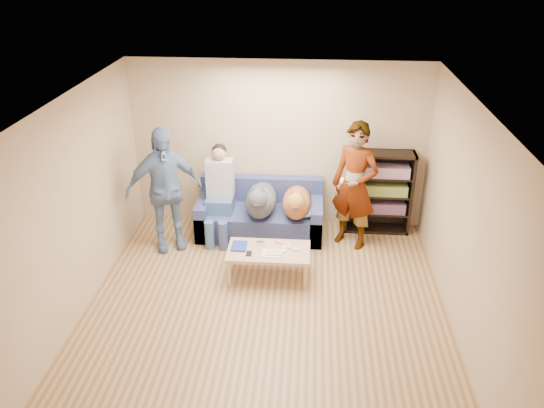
# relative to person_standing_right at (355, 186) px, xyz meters

# --- Properties ---
(ground) EXTENTS (5.00, 5.00, 0.00)m
(ground) POSITION_rel_person_standing_right_xyz_m (-1.14, -1.86, -0.95)
(ground) COLOR brown
(ground) RESTS_ON ground
(ceiling) EXTENTS (5.00, 5.00, 0.00)m
(ceiling) POSITION_rel_person_standing_right_xyz_m (-1.14, -1.86, 1.65)
(ceiling) COLOR white
(ceiling) RESTS_ON ground
(wall_back) EXTENTS (4.50, 0.00, 4.50)m
(wall_back) POSITION_rel_person_standing_right_xyz_m (-1.14, 0.64, 0.35)
(wall_back) COLOR tan
(wall_back) RESTS_ON ground
(wall_front) EXTENTS (4.50, 0.00, 4.50)m
(wall_front) POSITION_rel_person_standing_right_xyz_m (-1.14, -4.36, 0.35)
(wall_front) COLOR tan
(wall_front) RESTS_ON ground
(wall_left) EXTENTS (0.00, 5.00, 5.00)m
(wall_left) POSITION_rel_person_standing_right_xyz_m (-3.39, -1.86, 0.35)
(wall_left) COLOR tan
(wall_left) RESTS_ON ground
(wall_right) EXTENTS (0.00, 5.00, 5.00)m
(wall_right) POSITION_rel_person_standing_right_xyz_m (1.11, -1.86, 0.35)
(wall_right) COLOR tan
(wall_right) RESTS_ON ground
(blanket) EXTENTS (0.39, 0.33, 0.13)m
(blanket) POSITION_rel_person_standing_right_xyz_m (-0.71, 0.04, -0.45)
(blanket) COLOR #AFAFB4
(blanket) RESTS_ON sofa
(person_standing_right) EXTENTS (0.83, 0.73, 1.90)m
(person_standing_right) POSITION_rel_person_standing_right_xyz_m (0.00, 0.00, 0.00)
(person_standing_right) COLOR gray
(person_standing_right) RESTS_ON ground
(person_standing_left) EXTENTS (1.18, 0.88, 1.86)m
(person_standing_left) POSITION_rel_person_standing_right_xyz_m (-2.71, -0.29, -0.02)
(person_standing_left) COLOR #6F90B2
(person_standing_left) RESTS_ON ground
(held_controller) EXTENTS (0.06, 0.13, 0.03)m
(held_controller) POSITION_rel_person_standing_right_xyz_m (-0.20, -0.20, 0.18)
(held_controller) COLOR white
(held_controller) RESTS_ON person_standing_right
(notebook_blue) EXTENTS (0.20, 0.26, 0.03)m
(notebook_blue) POSITION_rel_person_standing_right_xyz_m (-1.56, -0.93, -0.52)
(notebook_blue) COLOR #1C2F9C
(notebook_blue) RESTS_ON coffee_table
(papers) EXTENTS (0.26, 0.20, 0.02)m
(papers) POSITION_rel_person_standing_right_xyz_m (-1.11, -1.08, -0.52)
(papers) COLOR white
(papers) RESTS_ON coffee_table
(magazine) EXTENTS (0.22, 0.17, 0.01)m
(magazine) POSITION_rel_person_standing_right_xyz_m (-1.08, -1.06, -0.51)
(magazine) COLOR beige
(magazine) RESTS_ON coffee_table
(camera_silver) EXTENTS (0.11, 0.06, 0.05)m
(camera_silver) POSITION_rel_person_standing_right_xyz_m (-1.28, -0.86, -0.50)
(camera_silver) COLOR silver
(camera_silver) RESTS_ON coffee_table
(controller_a) EXTENTS (0.04, 0.13, 0.03)m
(controller_a) POSITION_rel_person_standing_right_xyz_m (-0.88, -0.88, -0.51)
(controller_a) COLOR silver
(controller_a) RESTS_ON coffee_table
(controller_b) EXTENTS (0.09, 0.06, 0.03)m
(controller_b) POSITION_rel_person_standing_right_xyz_m (-0.80, -0.96, -0.51)
(controller_b) COLOR silver
(controller_b) RESTS_ON coffee_table
(headphone_cup_a) EXTENTS (0.07, 0.07, 0.02)m
(headphone_cup_a) POSITION_rel_person_standing_right_xyz_m (-0.96, -1.00, -0.52)
(headphone_cup_a) COLOR white
(headphone_cup_a) RESTS_ON coffee_table
(headphone_cup_b) EXTENTS (0.07, 0.07, 0.02)m
(headphone_cup_b) POSITION_rel_person_standing_right_xyz_m (-0.96, -0.92, -0.52)
(headphone_cup_b) COLOR silver
(headphone_cup_b) RESTS_ON coffee_table
(pen_orange) EXTENTS (0.13, 0.06, 0.01)m
(pen_orange) POSITION_rel_person_standing_right_xyz_m (-1.18, -1.14, -0.52)
(pen_orange) COLOR orange
(pen_orange) RESTS_ON coffee_table
(pen_black) EXTENTS (0.13, 0.08, 0.01)m
(pen_black) POSITION_rel_person_standing_right_xyz_m (-1.04, -0.80, -0.52)
(pen_black) COLOR black
(pen_black) RESTS_ON coffee_table
(wallet) EXTENTS (0.07, 0.12, 0.02)m
(wallet) POSITION_rel_person_standing_right_xyz_m (-1.41, -1.10, -0.52)
(wallet) COLOR black
(wallet) RESTS_ON coffee_table
(sofa) EXTENTS (1.90, 0.85, 0.82)m
(sofa) POSITION_rel_person_standing_right_xyz_m (-1.39, 0.23, -0.67)
(sofa) COLOR #515B93
(sofa) RESTS_ON ground
(person_seated) EXTENTS (0.40, 0.73, 1.47)m
(person_seated) POSITION_rel_person_standing_right_xyz_m (-1.99, 0.11, -0.18)
(person_seated) COLOR #456499
(person_seated) RESTS_ON sofa
(dog_gray) EXTENTS (0.46, 1.27, 0.67)m
(dog_gray) POSITION_rel_person_standing_right_xyz_m (-1.36, 0.01, -0.29)
(dog_gray) COLOR #484A51
(dog_gray) RESTS_ON sofa
(dog_tan) EXTENTS (0.42, 1.17, 0.62)m
(dog_tan) POSITION_rel_person_standing_right_xyz_m (-0.83, 0.01, -0.30)
(dog_tan) COLOR #A95F33
(dog_tan) RESTS_ON sofa
(coffee_table) EXTENTS (1.10, 0.60, 0.42)m
(coffee_table) POSITION_rel_person_standing_right_xyz_m (-1.16, -0.98, -0.57)
(coffee_table) COLOR tan
(coffee_table) RESTS_ON ground
(bookshelf) EXTENTS (1.00, 0.34, 1.30)m
(bookshelf) POSITION_rel_person_standing_right_xyz_m (0.41, 0.47, -0.27)
(bookshelf) COLOR black
(bookshelf) RESTS_ON ground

